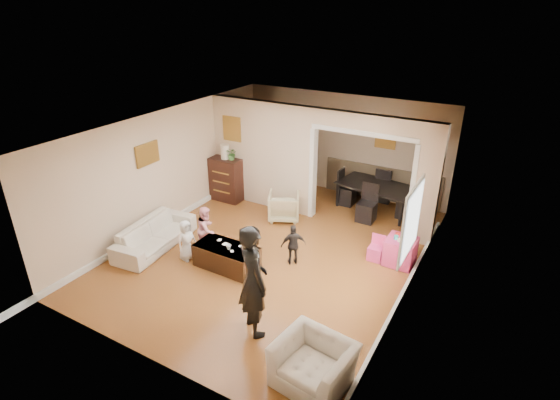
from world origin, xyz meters
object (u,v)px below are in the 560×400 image
Objects in this scene: cyan_cup at (396,237)px; child_kneel_b at (207,229)px; adult_person at (253,281)px; armchair_front at (314,364)px; table_lamp at (225,152)px; armchair_back at (284,206)px; child_kneel_a at (186,240)px; dining_table at (376,198)px; coffee_table at (227,257)px; coffee_cup at (229,247)px; play_table at (400,251)px; dresser at (227,179)px; sofa at (155,235)px; child_toddler at (293,245)px.

child_kneel_b is at bearing -157.40° from cyan_cup.
adult_person reaches higher than cyan_cup.
table_lamp is at bearing 143.66° from armchair_front.
armchair_back is at bearing -7.24° from table_lamp.
table_lamp is 0.37× the size of child_kneel_b.
dining_table is at bearing -21.62° from child_kneel_a.
dining_table is at bearing -164.94° from armchair_back.
dining_table is at bearing 107.19° from armchair_front.
coffee_table is at bearing -69.21° from child_kneel_a.
child_kneel_b reaches higher than dining_table.
coffee_cup is 4.18m from dining_table.
armchair_back is 3.88m from adult_person.
cyan_cup is (-0.10, -0.05, 0.31)m from play_table.
dresser is 0.92× the size of coffee_table.
play_table is at bearing 26.57° from cyan_cup.
armchair_back is 4.85m from armchair_front.
cyan_cup is 0.10× the size of child_kneel_a.
coffee_table is at bearing -147.92° from play_table.
child_kneel_a is 0.85× the size of child_kneel_b.
table_lamp is 2.65m from child_kneel_b.
coffee_table is at bearing 65.01° from armchair_back.
dresser reaches higher than armchair_front.
coffee_cup is 1.80m from adult_person.
play_table is 0.56× the size of child_kneel_b.
dining_table reaches higher than sofa.
child_kneel_a is 0.48m from child_kneel_b.
armchair_front reaches higher than coffee_table.
dining_table is at bearing 66.39° from coffee_table.
child_kneel_b is (1.14, -2.26, -0.80)m from table_lamp.
play_table is at bearing 143.37° from armchair_back.
armchair_front is at bearing -70.17° from dining_table.
dining_table is (1.67, 3.82, 0.10)m from coffee_table.
child_toddler reaches higher than sofa.
armchair_front reaches higher than play_table.
dresser is (-4.50, 4.25, 0.24)m from armchair_front.
child_toddler is at bearing -149.88° from cyan_cup.
child_kneel_a is at bearing 10.02° from adult_person.
cyan_cup is at bearing 142.01° from armchair_back.
child_toddler is (-1.61, 2.45, 0.10)m from armchair_front.
dresser is 2.01× the size of play_table.
child_kneel_a is at bearing -173.99° from coffee_cup.
adult_person reaches higher than child_kneel_a.
sofa is 1.75m from coffee_table.
table_lamp reaches higher than child_kneel_a.
dining_table is 1.01× the size of adult_person.
table_lamp is at bearing 170.69° from play_table.
child_kneel_a is at bearing -97.80° from sofa.
armchair_front is at bearing 97.87° from armchair_back.
table_lamp reaches higher than sofa.
adult_person reaches higher than armchair_back.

